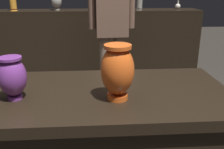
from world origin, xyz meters
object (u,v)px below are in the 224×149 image
Objects in this scene: shelf_vase_far_left at (13,1)px; shelf_vase_right at (139,1)px; shelf_vase_far_right at (178,6)px; visitor_center_back at (112,21)px; vase_tall_behind at (12,77)px; shelf_vase_left at (56,1)px; vase_centerpiece at (118,70)px.

shelf_vase_far_left is 1.13× the size of shelf_vase_right.
visitor_center_back is at bearing -140.00° from shelf_vase_far_right.
shelf_vase_far_right reaches higher than vase_tall_behind.
shelf_vase_left is at bearing -178.87° from shelf_vase_far_right.
shelf_vase_left is 0.12× the size of visitor_center_back.
shelf_vase_far_left is (-2.08, -0.07, 0.08)m from shelf_vase_far_right.
visitor_center_back is at bearing 70.34° from vase_tall_behind.
shelf_vase_far_right is (1.00, 2.32, 0.10)m from vase_centerpiece.
shelf_vase_left is at bearing 3.86° from shelf_vase_far_left.
shelf_vase_left is 0.99m from visitor_center_back.
vase_tall_behind is 0.12× the size of visitor_center_back.
vase_centerpiece is 0.16× the size of visitor_center_back.
shelf_vase_far_left reaches higher than vase_tall_behind.
shelf_vase_far_left is at bearing 115.68° from vase_centerpiece.
visitor_center_back reaches higher than vase_centerpiece.
shelf_vase_left is at bearing 178.17° from shelf_vase_right.
shelf_vase_right is at bearing 67.07° from vase_tall_behind.
shelf_vase_left is at bearing -53.15° from visitor_center_back.
shelf_vase_right is 0.83m from visitor_center_back.
shelf_vase_left is (0.52, 0.04, -0.01)m from shelf_vase_far_left.
vase_centerpiece is 2.50m from shelf_vase_far_left.
shelf_vase_far_left is at bearing -178.19° from shelf_vase_far_right.
visitor_center_back is (1.16, -0.70, -0.17)m from shelf_vase_far_left.
shelf_vase_far_left is (-1.08, 2.25, 0.17)m from vase_centerpiece.
shelf_vase_far_left reaches higher than shelf_vase_far_right.
shelf_vase_right is at bearing 0.07° from shelf_vase_far_left.
shelf_vase_right is 0.14× the size of visitor_center_back.
shelf_vase_right is at bearing -1.83° from shelf_vase_left.
vase_tall_behind is 1.61m from visitor_center_back.
visitor_center_back reaches higher than shelf_vase_left.
shelf_vase_far_left reaches higher than vase_centerpiece.
vase_tall_behind is at bearing 175.94° from vase_centerpiece.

